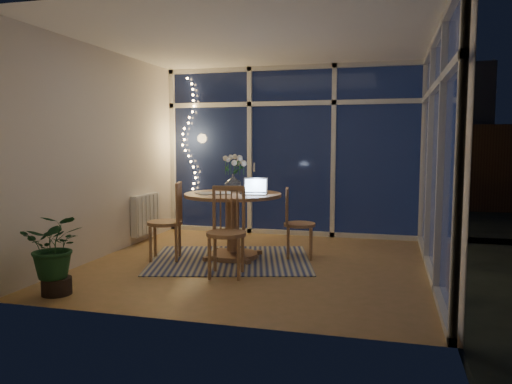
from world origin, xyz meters
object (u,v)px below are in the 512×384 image
laptop (254,186)px  flower_vase (233,183)px  dining_table (233,226)px  chair_left (165,221)px  chair_front (226,231)px  potted_plant (55,255)px  chair_right (300,223)px

laptop → flower_vase: laptop is taller
dining_table → flower_vase: size_ratio=5.69×
chair_left → chair_front: 1.09m
chair_left → potted_plant: size_ratio=1.28×
potted_plant → chair_left: bearing=75.6°
chair_front → potted_plant: bearing=-151.6°
chair_right → laptop: 0.76m
laptop → chair_front: bearing=-105.1°
potted_plant → dining_table: bearing=57.4°
chair_right → potted_plant: (-1.97, -2.08, -0.06)m
chair_front → laptop: (0.11, 0.74, 0.43)m
chair_right → potted_plant: 2.86m
laptop → dining_table: bearing=161.0°
dining_table → potted_plant: (-1.18, -1.84, -0.03)m
dining_table → laptop: 0.59m
chair_left → laptop: (1.07, 0.22, 0.44)m
chair_left → flower_vase: (0.69, 0.58, 0.43)m
chair_right → laptop: size_ratio=3.01×
chair_front → potted_plant: 1.71m
flower_vase → potted_plant: 2.45m
chair_right → chair_front: 1.22m
chair_right → potted_plant: size_ratio=1.17×
flower_vase → dining_table: bearing=-73.6°
chair_front → flower_vase: (-0.27, 1.10, 0.43)m
potted_plant → flower_vase: bearing=62.8°
dining_table → chair_front: 0.83m
chair_left → chair_front: (0.96, -0.52, 0.01)m
chair_left → chair_right: bearing=92.7°
dining_table → chair_right: chair_right is taller
chair_right → chair_front: (-0.61, -1.06, 0.05)m
chair_front → dining_table: bearing=93.9°
chair_left → laptop: laptop is taller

